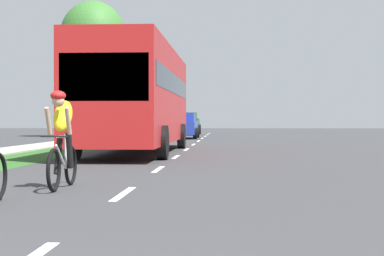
{
  "coord_description": "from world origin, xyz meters",
  "views": [
    {
      "loc": [
        1.59,
        -1.67,
        1.12
      ],
      "look_at": [
        0.57,
        15.56,
        0.89
      ],
      "focal_mm": 58.56,
      "sensor_mm": 36.0,
      "label": 1
    }
  ],
  "objects_px": {
    "bus_red": "(138,94)",
    "street_tree_far": "(93,37)",
    "cyclist_trailing": "(62,139)",
    "pickup_dark_green": "(185,124)",
    "sedan_blue": "(182,126)"
  },
  "relations": [
    {
      "from": "bus_red",
      "to": "street_tree_far",
      "type": "bearing_deg",
      "value": 106.81
    },
    {
      "from": "cyclist_trailing",
      "to": "bus_red",
      "type": "height_order",
      "value": "bus_red"
    },
    {
      "from": "pickup_dark_green",
      "to": "bus_red",
      "type": "bearing_deg",
      "value": -89.6
    },
    {
      "from": "pickup_dark_green",
      "to": "sedan_blue",
      "type": "bearing_deg",
      "value": -87.14
    },
    {
      "from": "cyclist_trailing",
      "to": "sedan_blue",
      "type": "height_order",
      "value": "cyclist_trailing"
    },
    {
      "from": "sedan_blue",
      "to": "street_tree_far",
      "type": "bearing_deg",
      "value": 157.61
    },
    {
      "from": "cyclist_trailing",
      "to": "bus_red",
      "type": "bearing_deg",
      "value": 92.04
    },
    {
      "from": "sedan_blue",
      "to": "pickup_dark_green",
      "type": "relative_size",
      "value": 0.84
    },
    {
      "from": "sedan_blue",
      "to": "pickup_dark_green",
      "type": "bearing_deg",
      "value": 92.86
    },
    {
      "from": "bus_red",
      "to": "sedan_blue",
      "type": "xyz_separation_m",
      "value": [
        0.28,
        16.07,
        -1.21
      ]
    },
    {
      "from": "sedan_blue",
      "to": "street_tree_far",
      "type": "xyz_separation_m",
      "value": [
        -5.87,
        2.42,
        5.61
      ]
    },
    {
      "from": "cyclist_trailing",
      "to": "street_tree_far",
      "type": "height_order",
      "value": "street_tree_far"
    },
    {
      "from": "sedan_blue",
      "to": "street_tree_far",
      "type": "height_order",
      "value": "street_tree_far"
    },
    {
      "from": "bus_red",
      "to": "street_tree_far",
      "type": "xyz_separation_m",
      "value": [
        -5.59,
        18.49,
        4.4
      ]
    },
    {
      "from": "pickup_dark_green",
      "to": "street_tree_far",
      "type": "bearing_deg",
      "value": -128.71
    }
  ]
}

